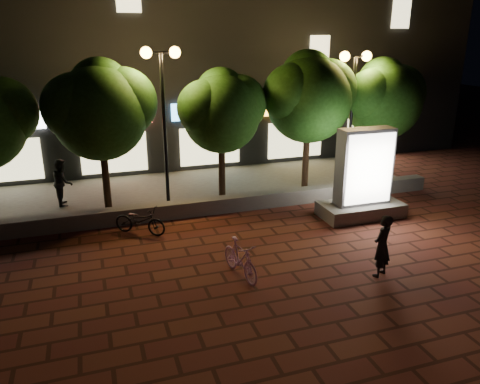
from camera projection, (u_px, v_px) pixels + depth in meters
name	position (u px, v px, depth m)	size (l,w,h in m)	color
ground	(262.00, 265.00, 11.79)	(80.00, 80.00, 0.00)	#57271B
retaining_wall	(219.00, 205.00, 15.31)	(16.00, 0.45, 0.50)	slate
sidewalk	(202.00, 188.00, 17.63)	(16.00, 5.00, 0.08)	slate
building_block	(166.00, 49.00, 21.87)	(28.00, 8.12, 11.30)	black
tree_left	(101.00, 107.00, 14.58)	(3.60, 3.00, 4.89)	black
tree_mid	(222.00, 108.00, 15.84)	(3.24, 2.70, 4.50)	black
tree_right	(309.00, 94.00, 16.71)	(3.72, 3.10, 5.07)	black
tree_far_right	(384.00, 96.00, 17.73)	(3.48, 2.90, 4.76)	black
street_lamp_left	(162.00, 87.00, 14.73)	(1.26, 0.36, 5.18)	black
street_lamp_right	(354.00, 84.00, 16.86)	(1.26, 0.36, 4.98)	black
ad_kiosk	(363.00, 182.00, 14.69)	(2.66, 1.34, 2.88)	slate
scooter_pink	(240.00, 259.00, 11.10)	(0.44, 1.57, 0.94)	#DE97D0
rider	(382.00, 246.00, 11.06)	(0.57, 0.38, 1.57)	black
scooter_parked	(140.00, 221.00, 13.55)	(0.56, 1.61, 0.85)	black
pedestrian	(63.00, 182.00, 15.60)	(0.78, 0.61, 1.60)	black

